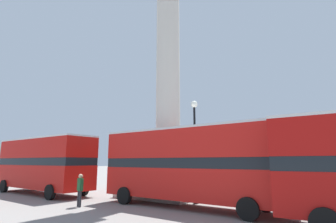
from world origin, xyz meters
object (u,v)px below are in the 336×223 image
(bus_b, at_px, (189,163))
(bus_c, at_px, (44,163))
(street_lamp, at_px, (195,143))
(monument_column, at_px, (168,92))
(pedestrian_near_lamp, at_px, (80,188))

(bus_b, relative_size, bus_c, 1.06)
(bus_c, distance_m, street_lamp, 12.57)
(monument_column, bearing_deg, street_lamp, -28.89)
(bus_b, bearing_deg, bus_c, -172.43)
(monument_column, distance_m, street_lamp, 5.71)
(bus_c, bearing_deg, monument_column, 29.73)
(monument_column, height_order, bus_b, monument_column)
(monument_column, distance_m, pedestrian_near_lamp, 9.65)
(bus_c, bearing_deg, street_lamp, 14.92)
(bus_b, relative_size, street_lamp, 1.70)
(monument_column, xyz_separation_m, pedestrian_near_lamp, (-1.46, -6.65, -6.84))
(bus_b, height_order, pedestrian_near_lamp, bus_b)
(monument_column, distance_m, bus_b, 7.41)
(bus_c, xyz_separation_m, street_lamp, (12.19, 2.79, 1.25))
(bus_c, height_order, street_lamp, street_lamp)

